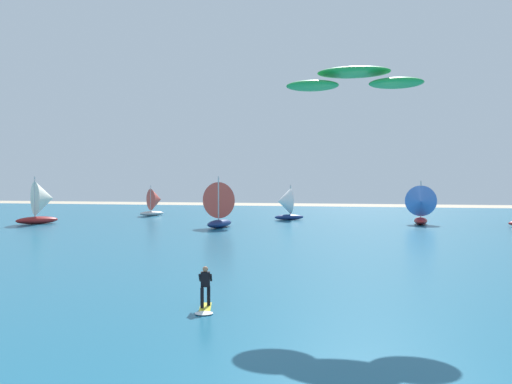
{
  "coord_description": "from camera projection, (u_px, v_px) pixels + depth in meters",
  "views": [
    {
      "loc": [
        3.49,
        -5.53,
        5.17
      ],
      "look_at": [
        -0.71,
        15.53,
        4.7
      ],
      "focal_mm": 35.11,
      "sensor_mm": 36.0,
      "label": 1
    }
  ],
  "objects": [
    {
      "name": "ocean",
      "position": [
        323.0,
        227.0,
        55.19
      ],
      "size": [
        160.0,
        90.0,
        0.1
      ],
      "primitive_type": "cube",
      "color": "#1E607F",
      "rests_on": "ground"
    },
    {
      "name": "kitesurfer",
      "position": [
        205.0,
        294.0,
        19.74
      ],
      "size": [
        1.02,
        2.03,
        1.67
      ],
      "color": "yellow",
      "rests_on": "ocean"
    },
    {
      "name": "kite",
      "position": [
        354.0,
        80.0,
        22.88
      ],
      "size": [
        6.25,
        2.15,
        0.94
      ],
      "color": "#198C3F"
    },
    {
      "name": "sailboat_far_left",
      "position": [
        155.0,
        202.0,
        73.14
      ],
      "size": [
        3.88,
        3.92,
        4.42
      ],
      "color": "silver",
      "rests_on": "ocean"
    },
    {
      "name": "sailboat_far_right",
      "position": [
        222.0,
        204.0,
        55.0
      ],
      "size": [
        4.29,
        4.92,
        5.56
      ],
      "color": "navy",
      "rests_on": "ocean"
    },
    {
      "name": "sailboat_near_shore",
      "position": [
        43.0,
        202.0,
        59.29
      ],
      "size": [
        4.87,
        5.03,
        5.62
      ],
      "color": "maroon",
      "rests_on": "ocean"
    },
    {
      "name": "sailboat_center_horizon",
      "position": [
        421.0,
        205.0,
        57.99
      ],
      "size": [
        3.81,
        4.44,
        5.11
      ],
      "color": "maroon",
      "rests_on": "ocean"
    },
    {
      "name": "sailboat_heeled_over",
      "position": [
        285.0,
        204.0,
        64.95
      ],
      "size": [
        4.07,
        3.64,
        4.58
      ],
      "color": "navy",
      "rests_on": "ocean"
    }
  ]
}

